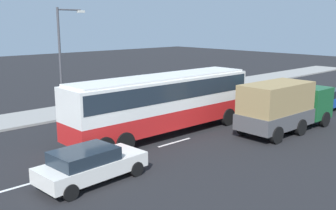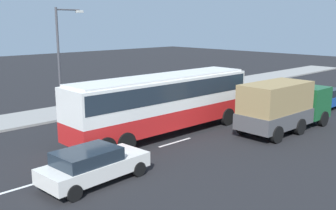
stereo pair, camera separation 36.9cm
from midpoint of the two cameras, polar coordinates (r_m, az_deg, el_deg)
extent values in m
plane|color=black|center=(24.06, -0.50, -3.59)|extent=(120.00, 120.00, 0.00)
cube|color=gray|center=(30.37, -10.92, -0.38)|extent=(80.00, 4.00, 0.15)
cube|color=white|center=(16.78, -22.55, -11.59)|extent=(2.40, 0.16, 0.01)
cube|color=white|center=(19.01, -7.60, -7.97)|extent=(2.40, 0.16, 0.01)
cube|color=white|center=(21.53, 1.45, -5.46)|extent=(2.40, 0.16, 0.01)
cube|color=white|center=(28.81, 15.16, -1.39)|extent=(2.40, 0.16, 0.01)
cube|color=white|center=(33.39, 20.05, 0.10)|extent=(2.40, 0.16, 0.01)
cube|color=white|center=(36.19, 22.34, 0.79)|extent=(2.40, 0.16, 0.01)
cube|color=red|center=(22.71, -0.21, -1.73)|extent=(12.13, 2.57, 1.05)
cube|color=white|center=(22.42, -0.21, 1.76)|extent=(12.13, 2.57, 1.75)
cube|color=#1E2833|center=(22.37, -0.21, 2.37)|extent=(11.89, 2.60, 0.96)
cube|color=#1E2833|center=(26.75, 9.37, 3.46)|extent=(0.14, 2.26, 1.40)
cube|color=white|center=(22.27, -0.21, 4.13)|extent=(11.65, 2.42, 0.12)
cylinder|color=black|center=(26.71, 5.18, -0.85)|extent=(1.10, 0.31, 1.10)
cylinder|color=black|center=(25.22, 9.13, -1.72)|extent=(1.10, 0.31, 1.10)
cylinder|color=black|center=(21.60, -9.55, -4.06)|extent=(1.10, 0.31, 1.10)
cylinder|color=black|center=(19.73, -5.80, -5.50)|extent=(1.10, 0.31, 1.10)
cylinder|color=black|center=(21.00, -12.30, -4.64)|extent=(1.10, 0.31, 1.10)
cylinder|color=black|center=(19.08, -8.71, -6.19)|extent=(1.10, 0.31, 1.10)
cube|color=#19592D|center=(26.73, 20.09, 0.46)|extent=(2.12, 2.42, 1.95)
cube|color=#4C4C4F|center=(23.76, 15.76, -1.93)|extent=(4.89, 2.49, 0.90)
cube|color=#997F51|center=(23.50, 15.94, 1.08)|extent=(4.70, 2.39, 1.64)
cylinder|color=black|center=(27.58, 18.03, -1.14)|extent=(0.97, 0.31, 0.96)
cylinder|color=black|center=(26.55, 22.21, -1.94)|extent=(0.97, 0.31, 0.96)
cylinder|color=black|center=(25.22, 14.71, -2.13)|extent=(0.97, 0.31, 0.96)
cylinder|color=black|center=(24.09, 19.16, -3.07)|extent=(0.97, 0.31, 0.96)
cylinder|color=black|center=(23.28, 11.32, -3.13)|extent=(0.97, 0.31, 0.96)
cylinder|color=black|center=(22.05, 16.00, -4.22)|extent=(0.97, 0.31, 0.96)
cube|color=white|center=(16.53, -10.34, -8.85)|extent=(4.65, 2.13, 0.62)
cube|color=#1E2833|center=(16.14, -11.47, -7.25)|extent=(2.60, 1.86, 0.53)
cylinder|color=black|center=(18.22, -7.82, -7.81)|extent=(0.65, 0.24, 0.64)
cylinder|color=black|center=(16.94, -4.00, -9.27)|extent=(0.65, 0.24, 0.64)
cylinder|color=black|center=(16.55, -16.78, -10.31)|extent=(0.65, 0.24, 0.64)
cylinder|color=black|center=(15.13, -13.34, -12.28)|extent=(0.65, 0.24, 0.64)
cube|color=#194799|center=(32.19, 22.62, 0.65)|extent=(4.41, 1.97, 0.65)
cube|color=black|center=(31.92, 22.56, 1.65)|extent=(2.44, 1.78, 0.54)
cylinder|color=black|center=(33.99, 22.35, 0.66)|extent=(0.64, 0.21, 0.64)
cylinder|color=black|center=(31.30, 19.87, -0.06)|extent=(0.64, 0.21, 0.64)
cylinder|color=black|center=(30.52, 22.82, -0.58)|extent=(0.64, 0.21, 0.64)
cylinder|color=brown|center=(30.75, -5.70, 0.82)|extent=(0.14, 0.14, 0.78)
cylinder|color=brown|center=(30.63, -5.89, 0.77)|extent=(0.14, 0.14, 0.78)
cylinder|color=#B2333F|center=(30.57, -5.82, 2.05)|extent=(0.32, 0.32, 0.58)
sphere|color=#9E7051|center=(30.50, -5.84, 2.78)|extent=(0.21, 0.21, 0.21)
cylinder|color=black|center=(36.28, 2.17, 2.55)|extent=(0.14, 0.14, 0.75)
cylinder|color=black|center=(36.16, 2.01, 2.52)|extent=(0.14, 0.14, 0.75)
cylinder|color=#338C4C|center=(36.12, 2.10, 3.56)|extent=(0.32, 0.32, 0.56)
sphere|color=#9E7051|center=(36.07, 2.10, 4.17)|extent=(0.20, 0.20, 0.20)
cylinder|color=#47474C|center=(26.99, -15.02, 5.88)|extent=(0.16, 0.16, 7.26)
cylinder|color=#47474C|center=(27.28, -13.80, 13.32)|extent=(1.71, 0.10, 0.10)
cube|color=silver|center=(27.71, -12.21, 13.16)|extent=(0.50, 0.24, 0.16)
camera|label=1|loc=(0.18, 90.46, -0.10)|focal=41.85mm
camera|label=2|loc=(0.18, -89.54, 0.10)|focal=41.85mm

